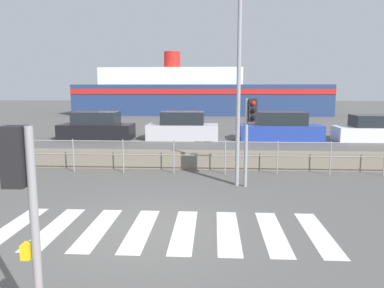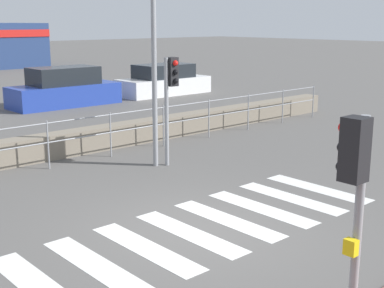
# 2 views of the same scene
# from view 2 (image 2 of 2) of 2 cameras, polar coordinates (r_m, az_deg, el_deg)

# --- Properties ---
(ground_plane) EXTENTS (160.00, 160.00, 0.00)m
(ground_plane) POSITION_cam_2_polar(r_m,az_deg,el_deg) (9.08, 0.40, -9.25)
(ground_plane) COLOR #565451
(crosswalk) EXTENTS (6.75, 2.40, 0.01)m
(crosswalk) POSITION_cam_2_polar(r_m,az_deg,el_deg) (9.27, 1.82, -8.75)
(crosswalk) COLOR silver
(crosswalk) RESTS_ON ground_plane
(seawall) EXTENTS (23.29, 0.55, 0.63)m
(seawall) POSITION_cam_2_polar(r_m,az_deg,el_deg) (13.86, -16.68, -0.55)
(seawall) COLOR slate
(seawall) RESTS_ON ground_plane
(harbor_fence) EXTENTS (21.00, 0.04, 1.16)m
(harbor_fence) POSITION_cam_2_polar(r_m,az_deg,el_deg) (13.00, -15.15, 0.67)
(harbor_fence) COLOR gray
(harbor_fence) RESTS_ON ground_plane
(traffic_light_near) EXTENTS (0.34, 0.32, 2.49)m
(traffic_light_near) POSITION_cam_2_polar(r_m,az_deg,el_deg) (5.88, 16.95, -3.73)
(traffic_light_near) COLOR gray
(traffic_light_near) RESTS_ON ground_plane
(traffic_light_far) EXTENTS (0.34, 0.32, 2.60)m
(traffic_light_far) POSITION_cam_2_polar(r_m,az_deg,el_deg) (12.75, -2.35, 6.14)
(traffic_light_far) COLOR gray
(traffic_light_far) RESTS_ON ground_plane
(streetlamp) EXTENTS (0.32, 1.33, 5.54)m
(streetlamp) POSITION_cam_2_polar(r_m,az_deg,el_deg) (12.35, -3.34, 13.26)
(streetlamp) COLOR gray
(streetlamp) RESTS_ON ground_plane
(parked_car_blue) EXTENTS (4.49, 1.73, 1.60)m
(parked_car_blue) POSITION_cam_2_polar(r_m,az_deg,el_deg) (22.71, -13.45, 5.69)
(parked_car_blue) COLOR #233D9E
(parked_car_blue) RESTS_ON ground_plane
(parked_car_white) EXTENTS (4.53, 1.78, 1.43)m
(parked_car_white) POSITION_cam_2_polar(r_m,az_deg,el_deg) (25.62, -3.02, 6.68)
(parked_car_white) COLOR silver
(parked_car_white) RESTS_ON ground_plane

